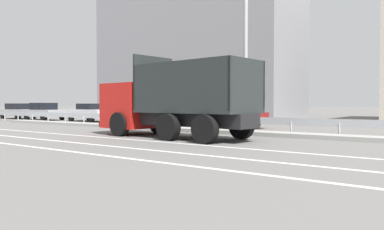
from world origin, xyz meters
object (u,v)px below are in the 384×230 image
at_px(parked_car_0, 18,111).
at_px(parked_car_1, 44,112).
at_px(dump_truck, 160,108).
at_px(street_lamp_1, 244,13).
at_px(parked_car_4, 229,116).
at_px(parked_car_2, 90,112).
at_px(parked_car_3, 142,114).
at_px(median_road_sign, 138,106).

relative_size(parked_car_0, parked_car_1, 1.12).
relative_size(dump_truck, parked_car_1, 1.96).
relative_size(street_lamp_1, parked_car_4, 2.22).
bearing_deg(parked_car_2, parked_car_1, 101.62).
xyz_separation_m(street_lamp_1, parked_car_0, (-26.04, 3.97, -4.72)).
xyz_separation_m(dump_truck, parked_car_4, (-0.59, 6.87, -0.55)).
relative_size(parked_car_0, parked_car_2, 0.98).
relative_size(parked_car_1, parked_car_3, 0.86).
bearing_deg(parked_car_0, parked_car_4, 91.53).
xyz_separation_m(parked_car_0, parked_car_2, (9.98, 0.43, 0.01)).
relative_size(dump_truck, parked_car_4, 1.71).
bearing_deg(parked_car_0, parked_car_2, 93.20).
xyz_separation_m(median_road_sign, street_lamp_1, (6.90, -0.36, 4.18)).
height_order(dump_truck, parked_car_2, dump_truck).
xyz_separation_m(parked_car_3, parked_car_4, (6.47, 0.60, -0.04)).
xyz_separation_m(street_lamp_1, parked_car_4, (-3.27, 4.29, -4.75)).
bearing_deg(parked_car_3, parked_car_4, 92.42).
height_order(street_lamp_1, parked_car_3, street_lamp_1).
bearing_deg(parked_car_3, median_road_sign, 37.57).
relative_size(dump_truck, median_road_sign, 3.11).
bearing_deg(parked_car_3, parked_car_1, -92.78).
bearing_deg(parked_car_0, parked_car_3, 89.72).
bearing_deg(dump_truck, median_road_sign, 60.13).
distance_m(dump_truck, parked_car_0, 24.27).
distance_m(median_road_sign, parked_car_4, 5.38).
relative_size(dump_truck, street_lamp_1, 0.77).
relative_size(median_road_sign, parked_car_3, 0.54).
xyz_separation_m(parked_car_1, parked_car_3, (11.51, 0.03, -0.00)).
height_order(parked_car_2, parked_car_3, parked_car_3).
bearing_deg(parked_car_2, parked_car_3, -93.04).
bearing_deg(parked_car_1, parked_car_2, 96.92).
height_order(parked_car_1, parked_car_3, parked_car_1).
relative_size(median_road_sign, parked_car_1, 0.63).
relative_size(parked_car_3, parked_car_4, 1.02).
bearing_deg(parked_car_2, dump_truck, -114.12).
height_order(parked_car_3, parked_car_4, parked_car_3).
relative_size(street_lamp_1, parked_car_3, 2.17).
xyz_separation_m(median_road_sign, parked_car_1, (-14.34, 3.30, -0.52)).
relative_size(median_road_sign, parked_car_2, 0.55).
bearing_deg(parked_car_4, parked_car_2, -87.40).
bearing_deg(parked_car_4, parked_car_1, -84.88).
bearing_deg(parked_car_0, street_lamp_1, 82.07).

